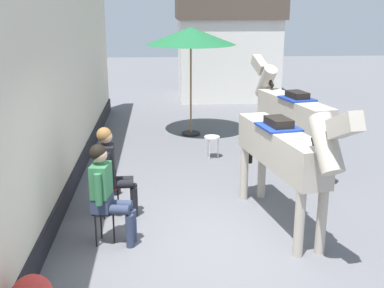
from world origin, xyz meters
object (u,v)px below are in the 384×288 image
(saddled_horse_near, at_px, (284,150))
(satchel_bag, at_px, (112,188))
(cafe_parasol, at_px, (191,37))
(seated_visitor_near, at_px, (106,189))
(spare_stool_white, at_px, (212,139))
(saddled_horse_far, at_px, (290,111))
(seated_visitor_far, at_px, (112,167))

(saddled_horse_near, height_order, satchel_bag, saddled_horse_near)
(saddled_horse_near, height_order, cafe_parasol, cafe_parasol)
(seated_visitor_near, relative_size, spare_stool_white, 3.02)
(cafe_parasol, bearing_deg, satchel_bag, -113.21)
(saddled_horse_far, bearing_deg, seated_visitor_far, -148.71)
(cafe_parasol, bearing_deg, seated_visitor_near, -105.02)
(seated_visitor_far, distance_m, saddled_horse_far, 3.75)
(saddled_horse_far, bearing_deg, seated_visitor_near, -138.33)
(saddled_horse_far, bearing_deg, satchel_bag, -162.08)
(saddled_horse_far, height_order, spare_stool_white, saddled_horse_far)
(seated_visitor_far, distance_m, satchel_bag, 1.11)
(saddled_horse_near, bearing_deg, seated_visitor_far, 167.43)
(seated_visitor_far, distance_m, cafe_parasol, 5.07)
(seated_visitor_near, distance_m, spare_stool_white, 4.06)
(cafe_parasol, distance_m, spare_stool_white, 2.71)
(cafe_parasol, distance_m, satchel_bag, 4.62)
(seated_visitor_near, xyz_separation_m, saddled_horse_near, (2.44, 0.34, 0.38))
(seated_visitor_far, xyz_separation_m, spare_stool_white, (1.80, 2.73, -0.38))
(seated_visitor_near, xyz_separation_m, satchel_bag, (-0.12, 1.76, -0.68))
(seated_visitor_far, height_order, satchel_bag, seated_visitor_far)
(seated_visitor_near, xyz_separation_m, spare_stool_white, (1.79, 3.62, -0.38))
(seated_visitor_near, relative_size, saddled_horse_far, 0.47)
(saddled_horse_near, bearing_deg, spare_stool_white, 101.27)
(saddled_horse_near, bearing_deg, cafe_parasol, 100.75)
(seated_visitor_near, bearing_deg, satchel_bag, 93.96)
(spare_stool_white, bearing_deg, seated_visitor_far, -123.34)
(saddled_horse_near, xyz_separation_m, cafe_parasol, (-0.97, 5.12, 1.20))
(saddled_horse_far, xyz_separation_m, cafe_parasol, (-1.71, 2.64, 1.20))
(cafe_parasol, bearing_deg, saddled_horse_far, -57.05)
(spare_stool_white, bearing_deg, cafe_parasol, 99.81)
(seated_visitor_far, xyz_separation_m, satchel_bag, (-0.11, 0.87, -0.68))
(spare_stool_white, xyz_separation_m, satchel_bag, (-1.91, -1.86, -0.30))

